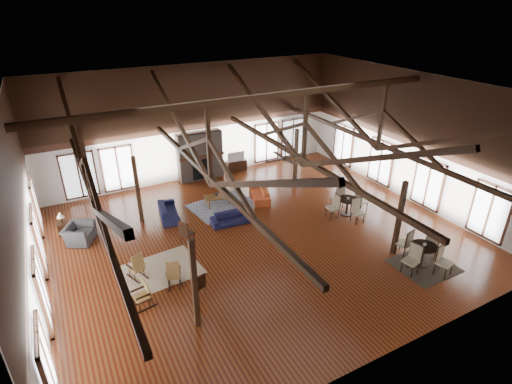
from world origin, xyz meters
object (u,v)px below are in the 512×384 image
sofa_navy_front (231,218)px  tv_console (236,166)px  coffee_table (218,197)px  cafe_table_near (423,251)px  sofa_navy_left (169,211)px  armchair (79,233)px  cafe_table_far (347,204)px  sofa_orange (259,193)px

sofa_navy_front → tv_console: 5.93m
coffee_table → cafe_table_near: bearing=-46.6°
sofa_navy_left → coffee_table: 2.40m
armchair → cafe_table_near: 13.32m
coffee_table → sofa_navy_front: bearing=-83.4°
cafe_table_near → cafe_table_far: bearing=89.9°
armchair → tv_console: (8.74, 3.70, -0.08)m
cafe_table_far → armchair: bearing=163.4°
sofa_navy_front → sofa_navy_left: size_ratio=0.89×
coffee_table → cafe_table_near: cafe_table_near is taller
sofa_navy_front → armchair: armchair is taller
cafe_table_far → tv_console: cafe_table_far is taller
sofa_orange → tv_console: size_ratio=1.67×
coffee_table → tv_console: size_ratio=1.15×
coffee_table → cafe_table_far: 6.00m
tv_console → cafe_table_near: bearing=-78.8°
sofa_navy_left → cafe_table_near: 10.64m
armchair → sofa_navy_front: bearing=-75.3°
coffee_table → cafe_table_near: size_ratio=0.61×
sofa_orange → coffee_table: size_ratio=1.45×
sofa_orange → armchair: size_ratio=1.72×
sofa_orange → armchair: 8.24m
armchair → cafe_table_far: cafe_table_far is taller
sofa_navy_front → armchair: bearing=170.2°
cafe_table_near → tv_console: bearing=101.2°
sofa_orange → coffee_table: bearing=-79.5°
coffee_table → sofa_orange: bearing=3.7°
sofa_navy_left → sofa_orange: (4.48, -0.28, -0.00)m
sofa_navy_front → cafe_table_far: cafe_table_far is taller
sofa_navy_left → cafe_table_far: cafe_table_far is taller
sofa_navy_left → sofa_orange: sofa_navy_left is taller
sofa_navy_left → coffee_table: (2.40, 0.02, 0.13)m
sofa_orange → coffee_table: 2.10m
sofa_orange → cafe_table_far: cafe_table_far is taller
cafe_table_near → cafe_table_far: (0.01, 4.27, -0.02)m
sofa_orange → armchair: armchair is taller
tv_console → sofa_navy_front: bearing=-117.7°
tv_console → sofa_orange: bearing=-97.8°
coffee_table → armchair: (-6.16, -0.29, -0.05)m
coffee_table → armchair: size_ratio=1.18×
sofa_orange → cafe_table_near: (2.74, -7.54, 0.28)m
sofa_navy_left → cafe_table_far: size_ratio=0.93×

